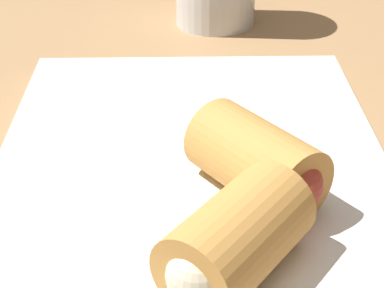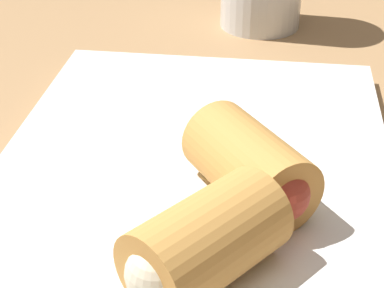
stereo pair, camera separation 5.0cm
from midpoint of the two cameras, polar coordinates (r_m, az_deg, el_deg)
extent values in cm
cube|color=#A87F54|center=(39.80, 0.41, -5.69)|extent=(180.00, 140.00, 2.00)
cube|color=white|center=(39.26, 3.65, -3.45)|extent=(31.64, 23.36, 1.20)
cube|color=white|center=(38.84, 3.69, -2.55)|extent=(32.90, 24.30, 0.30)
cylinder|color=#D19347|center=(35.49, 9.15, -2.02)|extent=(8.65, 8.02, 4.41)
sphere|color=#B23D2D|center=(33.60, 12.31, -4.57)|extent=(2.87, 2.87, 2.87)
cylinder|color=#D19347|center=(30.13, 6.10, -8.81)|extent=(8.63, 8.09, 4.41)
sphere|color=beige|center=(28.38, 1.97, -11.70)|extent=(2.87, 2.87, 2.87)
camera|label=1|loc=(0.03, -86.21, 2.35)|focal=60.00mm
camera|label=2|loc=(0.03, 93.79, -2.35)|focal=60.00mm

